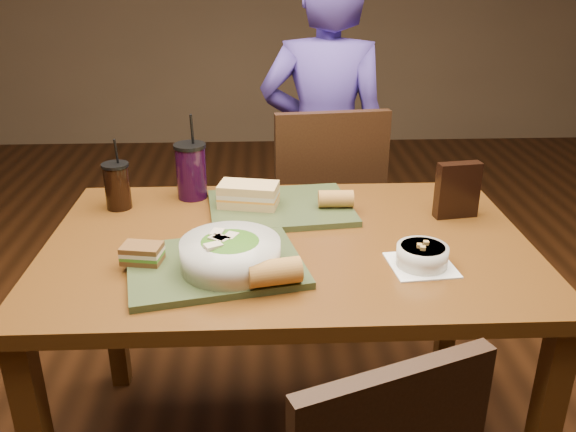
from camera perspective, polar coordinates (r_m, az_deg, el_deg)
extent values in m
cube|color=#563111|center=(2.23, -16.15, -7.43)|extent=(0.06, 0.06, 0.71)
cube|color=#563111|center=(2.27, 14.99, -6.77)|extent=(0.06, 0.06, 0.71)
cube|color=#563111|center=(1.66, 0.00, -2.85)|extent=(1.30, 0.85, 0.04)
cube|color=black|center=(2.50, 3.44, -0.73)|extent=(0.46, 0.46, 0.04)
cube|color=black|center=(2.23, 4.08, 3.54)|extent=(0.42, 0.08, 0.49)
cube|color=black|center=(2.44, -0.46, -7.48)|extent=(0.04, 0.04, 0.42)
cube|color=black|center=(2.48, 7.83, -7.23)|extent=(0.04, 0.04, 0.42)
cube|color=black|center=(2.75, -0.73, -3.70)|extent=(0.04, 0.04, 0.42)
cube|color=black|center=(2.78, 6.60, -3.52)|extent=(0.04, 0.04, 0.42)
imported|color=#473593|center=(2.54, 3.42, 6.50)|extent=(0.57, 0.41, 1.45)
cube|color=#323E21|center=(1.51, -6.83, -4.61)|extent=(0.48, 0.40, 0.02)
cube|color=#323E21|center=(1.84, -0.71, 0.78)|extent=(0.46, 0.37, 0.02)
cylinder|color=silver|center=(1.46, -5.40, -3.59)|extent=(0.24, 0.24, 0.07)
ellipsoid|color=#427219|center=(1.46, -5.42, -3.10)|extent=(0.20, 0.20, 0.06)
cube|color=beige|center=(1.45, -6.59, -2.14)|extent=(0.05, 0.05, 0.01)
cube|color=beige|center=(1.46, -5.39, -1.93)|extent=(0.04, 0.05, 0.01)
cube|color=beige|center=(1.42, -7.00, -2.80)|extent=(0.05, 0.04, 0.01)
cube|color=beige|center=(1.48, -6.64, -1.57)|extent=(0.04, 0.05, 0.01)
cube|color=beige|center=(1.45, -6.26, -2.15)|extent=(0.05, 0.05, 0.01)
cube|color=white|center=(1.55, 12.35, -4.51)|extent=(0.17, 0.17, 0.00)
cylinder|color=silver|center=(1.54, 12.44, -3.62)|extent=(0.13, 0.13, 0.05)
cylinder|color=black|center=(1.53, 12.50, -2.97)|extent=(0.11, 0.11, 0.01)
cube|color=#B28947|center=(1.54, 12.79, -2.46)|extent=(0.01, 0.01, 0.01)
cube|color=#B28947|center=(1.52, 12.21, -2.73)|extent=(0.01, 0.01, 0.01)
cube|color=#B28947|center=(1.51, 12.51, -2.95)|extent=(0.02, 0.02, 0.01)
cube|color=#593819|center=(1.54, -13.43, -3.95)|extent=(0.11, 0.08, 0.01)
cube|color=#3F721E|center=(1.53, -13.47, -3.59)|extent=(0.11, 0.08, 0.01)
cube|color=beige|center=(1.53, -13.50, -3.28)|extent=(0.11, 0.08, 0.01)
cube|color=#593819|center=(1.52, -13.54, -2.88)|extent=(0.11, 0.08, 0.01)
cube|color=tan|center=(1.83, -3.70, 1.35)|extent=(0.19, 0.13, 0.02)
cube|color=orange|center=(1.82, -3.71, 1.81)|extent=(0.19, 0.13, 0.01)
cube|color=beige|center=(1.82, -3.72, 2.10)|extent=(0.19, 0.13, 0.01)
cube|color=tan|center=(1.81, -3.73, 2.66)|extent=(0.19, 0.13, 0.02)
cylinder|color=#AD7533|center=(1.39, -1.29, -5.27)|extent=(0.13, 0.09, 0.06)
cylinder|color=#AD7533|center=(1.81, 4.49, 1.62)|extent=(0.10, 0.05, 0.05)
cylinder|color=black|center=(1.91, -15.67, 2.60)|extent=(0.08, 0.08, 0.13)
cylinder|color=black|center=(1.88, -15.90, 4.62)|extent=(0.08, 0.08, 0.01)
cylinder|color=black|center=(1.87, -15.77, 5.75)|extent=(0.01, 0.02, 0.09)
cylinder|color=black|center=(1.94, -9.04, 4.02)|extent=(0.09, 0.09, 0.16)
cylinder|color=black|center=(1.91, -9.20, 6.50)|extent=(0.10, 0.10, 0.01)
cylinder|color=black|center=(1.89, -8.97, 7.90)|extent=(0.01, 0.03, 0.11)
cube|color=black|center=(1.84, 15.56, 2.35)|extent=(0.13, 0.06, 0.17)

